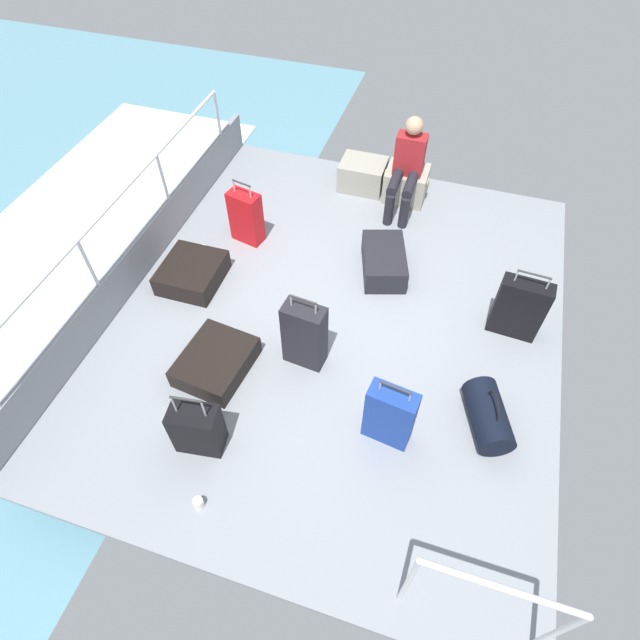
{
  "coord_description": "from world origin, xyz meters",
  "views": [
    {
      "loc": [
        0.86,
        -3.26,
        4.0
      ],
      "look_at": [
        -0.08,
        -0.31,
        0.25
      ],
      "focal_mm": 28.82,
      "sensor_mm": 36.0,
      "label": 1
    }
  ],
  "objects_px": {
    "suitcase_2": "(519,308)",
    "suitcase_5": "(305,335)",
    "suitcase_7": "(246,217)",
    "suitcase_6": "(390,415)",
    "cargo_crate_0": "(363,175)",
    "paper_cup": "(199,503)",
    "suitcase_1": "(384,261)",
    "passenger_seated": "(407,165)",
    "duffel_bag": "(488,416)",
    "cargo_crate_1": "(406,184)",
    "suitcase_4": "(192,273)",
    "suitcase_3": "(216,362)",
    "suitcase_0": "(197,429)"
  },
  "relations": [
    {
      "from": "suitcase_3",
      "to": "suitcase_7",
      "type": "height_order",
      "value": "suitcase_7"
    },
    {
      "from": "suitcase_4",
      "to": "paper_cup",
      "type": "xyz_separation_m",
      "value": [
        1.14,
        -2.18,
        -0.06
      ]
    },
    {
      "from": "suitcase_2",
      "to": "suitcase_5",
      "type": "relative_size",
      "value": 0.94
    },
    {
      "from": "suitcase_3",
      "to": "suitcase_4",
      "type": "height_order",
      "value": "suitcase_4"
    },
    {
      "from": "passenger_seated",
      "to": "suitcase_6",
      "type": "bearing_deg",
      "value": -80.44
    },
    {
      "from": "suitcase_5",
      "to": "paper_cup",
      "type": "xyz_separation_m",
      "value": [
        -0.34,
        -1.58,
        -0.31
      ]
    },
    {
      "from": "suitcase_0",
      "to": "suitcase_3",
      "type": "height_order",
      "value": "suitcase_0"
    },
    {
      "from": "suitcase_6",
      "to": "suitcase_7",
      "type": "height_order",
      "value": "suitcase_7"
    },
    {
      "from": "suitcase_3",
      "to": "suitcase_4",
      "type": "distance_m",
      "value": 1.21
    },
    {
      "from": "suitcase_6",
      "to": "suitcase_5",
      "type": "bearing_deg",
      "value": 149.26
    },
    {
      "from": "cargo_crate_1",
      "to": "suitcase_5",
      "type": "xyz_separation_m",
      "value": [
        -0.39,
        -2.72,
        0.16
      ]
    },
    {
      "from": "suitcase_2",
      "to": "duffel_bag",
      "type": "xyz_separation_m",
      "value": [
        -0.13,
        -1.13,
        -0.18
      ]
    },
    {
      "from": "suitcase_0",
      "to": "suitcase_1",
      "type": "distance_m",
      "value": 2.65
    },
    {
      "from": "suitcase_3",
      "to": "suitcase_6",
      "type": "height_order",
      "value": "suitcase_6"
    },
    {
      "from": "suitcase_5",
      "to": "suitcase_6",
      "type": "distance_m",
      "value": 1.06
    },
    {
      "from": "suitcase_0",
      "to": "duffel_bag",
      "type": "distance_m",
      "value": 2.41
    },
    {
      "from": "suitcase_0",
      "to": "suitcase_1",
      "type": "bearing_deg",
      "value": 68.29
    },
    {
      "from": "suitcase_0",
      "to": "suitcase_7",
      "type": "height_order",
      "value": "suitcase_7"
    },
    {
      "from": "passenger_seated",
      "to": "suitcase_0",
      "type": "xyz_separation_m",
      "value": [
        -0.94,
        -3.63,
        -0.32
      ]
    },
    {
      "from": "cargo_crate_0",
      "to": "paper_cup",
      "type": "bearing_deg",
      "value": -92.17
    },
    {
      "from": "suitcase_1",
      "to": "suitcase_6",
      "type": "xyz_separation_m",
      "value": [
        0.48,
        -1.91,
        0.18
      ]
    },
    {
      "from": "suitcase_6",
      "to": "duffel_bag",
      "type": "distance_m",
      "value": 0.87
    },
    {
      "from": "passenger_seated",
      "to": "suitcase_6",
      "type": "height_order",
      "value": "passenger_seated"
    },
    {
      "from": "suitcase_4",
      "to": "duffel_bag",
      "type": "xyz_separation_m",
      "value": [
        3.17,
        -0.8,
        0.04
      ]
    },
    {
      "from": "paper_cup",
      "to": "suitcase_2",
      "type": "bearing_deg",
      "value": 49.33
    },
    {
      "from": "suitcase_7",
      "to": "suitcase_6",
      "type": "bearing_deg",
      "value": -43.24
    },
    {
      "from": "passenger_seated",
      "to": "suitcase_7",
      "type": "height_order",
      "value": "passenger_seated"
    },
    {
      "from": "suitcase_0",
      "to": "suitcase_1",
      "type": "xyz_separation_m",
      "value": [
        0.98,
        2.46,
        -0.12
      ]
    },
    {
      "from": "suitcase_0",
      "to": "suitcase_7",
      "type": "bearing_deg",
      "value": 103.98
    },
    {
      "from": "passenger_seated",
      "to": "suitcase_5",
      "type": "height_order",
      "value": "passenger_seated"
    },
    {
      "from": "suitcase_3",
      "to": "paper_cup",
      "type": "xyz_separation_m",
      "value": [
        0.41,
        -1.22,
        -0.05
      ]
    },
    {
      "from": "cargo_crate_0",
      "to": "suitcase_7",
      "type": "distance_m",
      "value": 1.69
    },
    {
      "from": "cargo_crate_0",
      "to": "suitcase_0",
      "type": "height_order",
      "value": "suitcase_0"
    },
    {
      "from": "cargo_crate_1",
      "to": "duffel_bag",
      "type": "relative_size",
      "value": 0.8
    },
    {
      "from": "passenger_seated",
      "to": "suitcase_5",
      "type": "relative_size",
      "value": 1.3
    },
    {
      "from": "suitcase_1",
      "to": "suitcase_2",
      "type": "distance_m",
      "value": 1.47
    },
    {
      "from": "passenger_seated",
      "to": "suitcase_7",
      "type": "bearing_deg",
      "value": -144.28
    },
    {
      "from": "suitcase_2",
      "to": "duffel_bag",
      "type": "distance_m",
      "value": 1.16
    },
    {
      "from": "cargo_crate_1",
      "to": "suitcase_4",
      "type": "distance_m",
      "value": 2.82
    },
    {
      "from": "suitcase_2",
      "to": "suitcase_4",
      "type": "bearing_deg",
      "value": -174.24
    },
    {
      "from": "suitcase_2",
      "to": "suitcase_1",
      "type": "bearing_deg",
      "value": 162.66
    },
    {
      "from": "cargo_crate_1",
      "to": "suitcase_4",
      "type": "height_order",
      "value": "cargo_crate_1"
    },
    {
      "from": "duffel_bag",
      "to": "suitcase_1",
      "type": "bearing_deg",
      "value": 128.8
    },
    {
      "from": "suitcase_7",
      "to": "cargo_crate_1",
      "type": "bearing_deg",
      "value": 39.93
    },
    {
      "from": "paper_cup",
      "to": "suitcase_6",
      "type": "bearing_deg",
      "value": 39.77
    },
    {
      "from": "suitcase_2",
      "to": "duffel_bag",
      "type": "height_order",
      "value": "suitcase_2"
    },
    {
      "from": "passenger_seated",
      "to": "suitcase_3",
      "type": "distance_m",
      "value": 3.15
    },
    {
      "from": "suitcase_2",
      "to": "paper_cup",
      "type": "relative_size",
      "value": 7.95
    },
    {
      "from": "suitcase_5",
      "to": "suitcase_7",
      "type": "relative_size",
      "value": 1.1
    },
    {
      "from": "cargo_crate_0",
      "to": "suitcase_7",
      "type": "relative_size",
      "value": 0.76
    }
  ]
}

